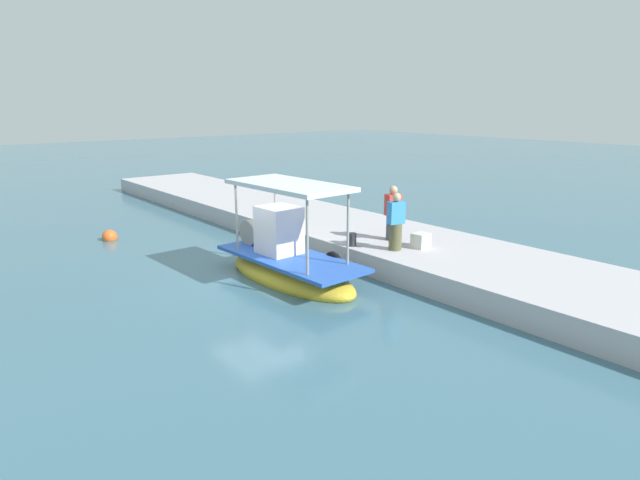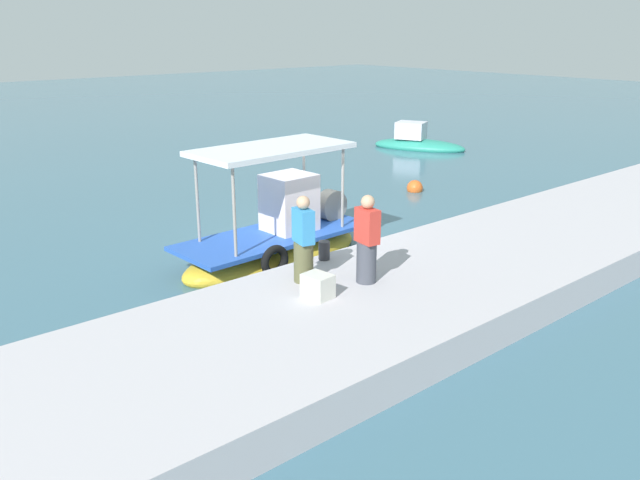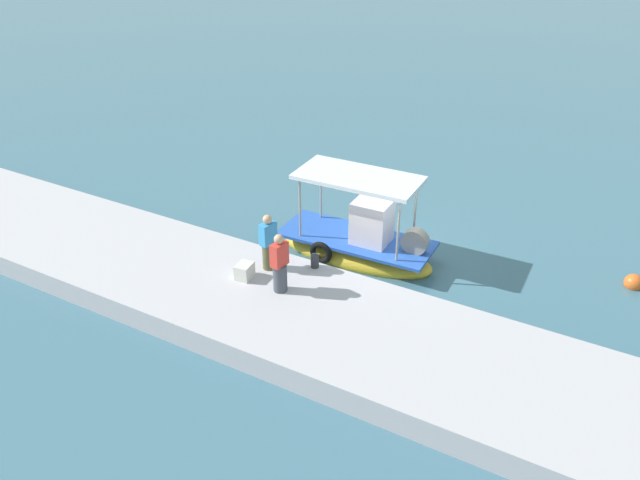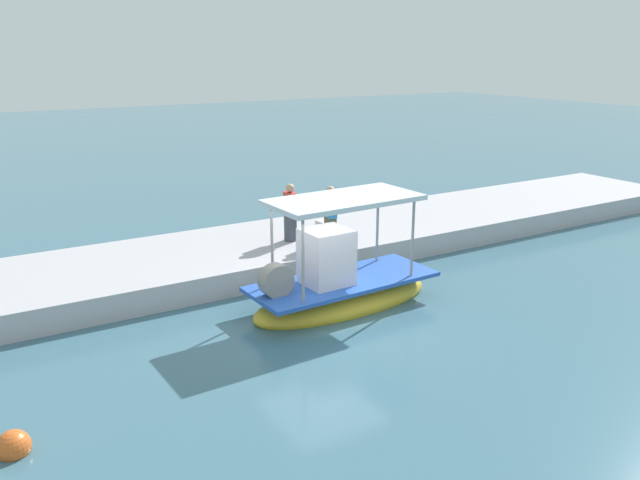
{
  "view_description": "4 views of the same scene",
  "coord_description": "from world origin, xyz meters",
  "px_view_note": "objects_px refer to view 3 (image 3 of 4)",
  "views": [
    {
      "loc": [
        -12.8,
        8.16,
        4.92
      ],
      "look_at": [
        -0.55,
        -1.8,
        0.88
      ],
      "focal_mm": 30.4,
      "sensor_mm": 36.0,
      "label": 1
    },
    {
      "loc": [
        -9.67,
        -12.4,
        5.36
      ],
      "look_at": [
        -1.15,
        -2.47,
        1.09
      ],
      "focal_mm": 36.73,
      "sensor_mm": 36.0,
      "label": 2
    },
    {
      "loc": [
        6.76,
        -16.25,
        10.55
      ],
      "look_at": [
        -1.42,
        -1.78,
        1.09
      ],
      "focal_mm": 36.32,
      "sensor_mm": 36.0,
      "label": 3
    },
    {
      "loc": [
        7.35,
        12.11,
        6.19
      ],
      "look_at": [
        -1.64,
        -2.84,
        0.96
      ],
      "focal_mm": 36.11,
      "sensor_mm": 36.0,
      "label": 4
    }
  ],
  "objects_px": {
    "mooring_bollard": "(315,261)",
    "cargo_crate": "(244,271)",
    "marker_buoy": "(634,283)",
    "main_fishing_boat": "(359,243)",
    "fisherman_by_crate": "(268,244)",
    "fisherman_near_bollard": "(280,266)"
  },
  "relations": [
    {
      "from": "mooring_bollard",
      "to": "cargo_crate",
      "type": "distance_m",
      "value": 2.04
    },
    {
      "from": "marker_buoy",
      "to": "mooring_bollard",
      "type": "bearing_deg",
      "value": -150.39
    },
    {
      "from": "cargo_crate",
      "to": "marker_buoy",
      "type": "bearing_deg",
      "value": 32.49
    },
    {
      "from": "cargo_crate",
      "to": "main_fishing_boat",
      "type": "bearing_deg",
      "value": 63.65
    },
    {
      "from": "fisherman_by_crate",
      "to": "fisherman_near_bollard",
      "type": "bearing_deg",
      "value": -42.17
    },
    {
      "from": "main_fishing_boat",
      "to": "fisherman_by_crate",
      "type": "height_order",
      "value": "main_fishing_boat"
    },
    {
      "from": "fisherman_by_crate",
      "to": "cargo_crate",
      "type": "xyz_separation_m",
      "value": [
        -0.31,
        -0.78,
        -0.55
      ]
    },
    {
      "from": "fisherman_near_bollard",
      "to": "marker_buoy",
      "type": "height_order",
      "value": "fisherman_near_bollard"
    },
    {
      "from": "fisherman_by_crate",
      "to": "cargo_crate",
      "type": "relative_size",
      "value": 3.33
    },
    {
      "from": "mooring_bollard",
      "to": "fisherman_by_crate",
      "type": "bearing_deg",
      "value": -148.6
    },
    {
      "from": "fisherman_near_bollard",
      "to": "marker_buoy",
      "type": "bearing_deg",
      "value": 36.19
    },
    {
      "from": "main_fishing_boat",
      "to": "fisherman_by_crate",
      "type": "bearing_deg",
      "value": -117.61
    },
    {
      "from": "main_fishing_boat",
      "to": "mooring_bollard",
      "type": "distance_m",
      "value": 2.2
    },
    {
      "from": "cargo_crate",
      "to": "marker_buoy",
      "type": "distance_m",
      "value": 11.33
    },
    {
      "from": "cargo_crate",
      "to": "fisherman_by_crate",
      "type": "bearing_deg",
      "value": 68.42
    },
    {
      "from": "fisherman_near_bollard",
      "to": "marker_buoy",
      "type": "xyz_separation_m",
      "value": [
        8.33,
        6.1,
        -1.35
      ]
    },
    {
      "from": "mooring_bollard",
      "to": "cargo_crate",
      "type": "xyz_separation_m",
      "value": [
        -1.42,
        -1.46,
        0.02
      ]
    },
    {
      "from": "fisherman_near_bollard",
      "to": "mooring_bollard",
      "type": "relative_size",
      "value": 4.31
    },
    {
      "from": "mooring_bollard",
      "to": "marker_buoy",
      "type": "height_order",
      "value": "mooring_bollard"
    },
    {
      "from": "main_fishing_boat",
      "to": "cargo_crate",
      "type": "relative_size",
      "value": 9.93
    },
    {
      "from": "fisherman_near_bollard",
      "to": "mooring_bollard",
      "type": "height_order",
      "value": "fisherman_near_bollard"
    },
    {
      "from": "fisherman_near_bollard",
      "to": "mooring_bollard",
      "type": "xyz_separation_m",
      "value": [
        0.22,
        1.49,
        -0.58
      ]
    }
  ]
}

